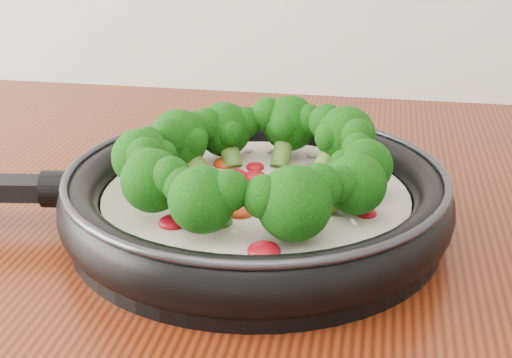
# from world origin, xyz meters

# --- Properties ---
(skillet) EXTENTS (0.57, 0.39, 0.10)m
(skillet) POSITION_xyz_m (-0.14, 1.04, 0.94)
(skillet) COLOR black
(skillet) RESTS_ON counter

